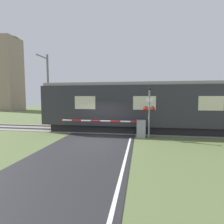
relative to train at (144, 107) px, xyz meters
name	(u,v)px	position (x,y,z in m)	size (l,w,h in m)	color
ground_plane	(96,141)	(-3.07, -3.59, -2.01)	(80.00, 80.00, 0.00)	#5B6B3D
track_bed	(107,130)	(-3.07, 0.00, -1.98)	(36.00, 3.20, 0.13)	gray
train	(144,107)	(0.00, 0.00, 0.00)	(16.18, 3.02, 3.92)	black
crossing_barrier	(134,127)	(-0.73, -2.21, -1.31)	(6.13, 0.44, 1.21)	gray
signal_post	(149,110)	(0.31, -2.34, -0.05)	(0.76, 0.26, 3.44)	gray
catenary_pole	(48,89)	(-9.30, 1.77, 1.60)	(0.20, 1.90, 6.91)	slate
distant_building	(7,72)	(-27.58, 18.38, 5.90)	(5.04, 5.04, 15.65)	gray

